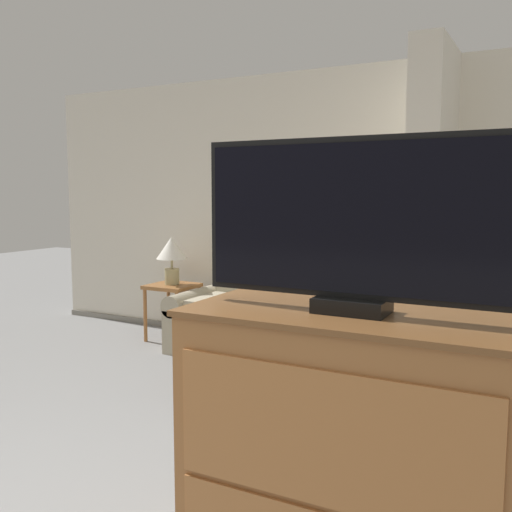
# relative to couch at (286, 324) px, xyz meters

# --- Properties ---
(wall_back) EXTENTS (6.55, 0.16, 2.60)m
(wall_back) POSITION_rel_couch_xyz_m (0.24, 0.48, 0.99)
(wall_back) COLOR silver
(wall_back) RESTS_ON ground_plane
(wall_partition_pillar) EXTENTS (0.24, 0.82, 2.60)m
(wall_partition_pillar) POSITION_rel_couch_xyz_m (1.24, 0.01, 1.00)
(wall_partition_pillar) COLOR silver
(wall_partition_pillar) RESTS_ON ground_plane
(couch) EXTENTS (2.09, 0.84, 0.81)m
(couch) POSITION_rel_couch_xyz_m (0.00, 0.00, 0.00)
(couch) COLOR tan
(couch) RESTS_ON ground_plane
(coffee_table) EXTENTS (0.73, 0.44, 0.42)m
(coffee_table) POSITION_rel_couch_xyz_m (0.05, -0.90, 0.06)
(coffee_table) COLOR #996033
(coffee_table) RESTS_ON ground_plane
(side_table) EXTENTS (0.45, 0.45, 0.56)m
(side_table) POSITION_rel_couch_xyz_m (-1.26, 0.02, 0.17)
(side_table) COLOR #996033
(side_table) RESTS_ON ground_plane
(table_lamp) EXTENTS (0.30, 0.30, 0.48)m
(table_lamp) POSITION_rel_couch_xyz_m (-1.26, 0.02, 0.59)
(table_lamp) COLOR tan
(table_lamp) RESTS_ON side_table
(tv_dresser) EXTENTS (1.13, 0.52, 1.08)m
(tv_dresser) POSITION_rel_couch_xyz_m (1.52, -2.77, 0.24)
(tv_dresser) COLOR #996033
(tv_dresser) RESTS_ON ground_plane
(tv) EXTENTS (1.07, 0.16, 0.58)m
(tv) POSITION_rel_couch_xyz_m (1.52, -2.77, 1.08)
(tv) COLOR black
(tv) RESTS_ON tv_dresser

